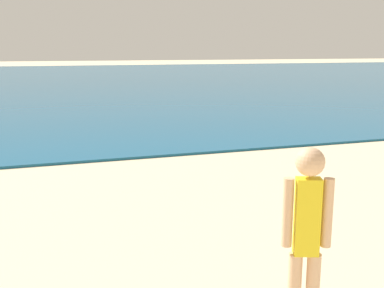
% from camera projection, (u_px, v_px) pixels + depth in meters
% --- Properties ---
extents(water, '(160.00, 60.00, 0.06)m').
position_uv_depth(water, '(68.00, 78.00, 38.51)').
color(water, '#14567F').
rests_on(water, ground).
extents(person_standing, '(0.38, 0.23, 1.73)m').
position_uv_depth(person_standing, '(306.00, 238.00, 3.70)').
color(person_standing, '#DDAD84').
rests_on(person_standing, ground).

